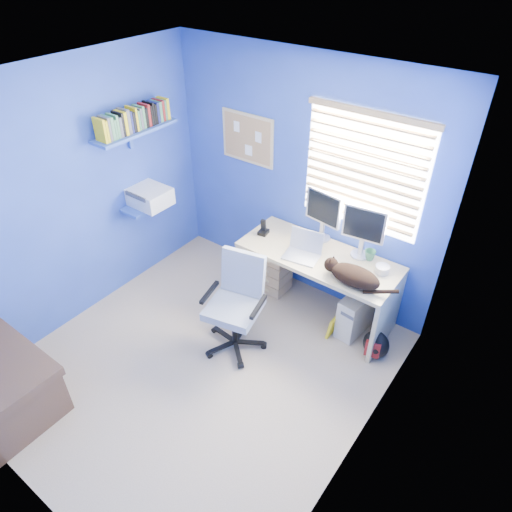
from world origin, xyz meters
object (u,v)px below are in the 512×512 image
Objects in this scene: cat at (355,276)px; office_chair at (236,315)px; laptop at (302,248)px; tower_pc at (356,313)px; desk at (316,284)px.

cat is 0.48× the size of office_chair.
laptop is at bearing 176.63° from cat.
tower_pc is at bearing 93.58° from cat.
laptop is 0.34× the size of office_chair.
cat is 1.15m from office_chair.
desk is at bearing 160.50° from cat.
laptop is 0.87m from tower_pc.
office_chair is (-0.84, -0.64, -0.46)m from cat.
desk reaches higher than tower_pc.
office_chair is at bearing -140.59° from cat.
laptop is 0.59m from cat.
laptop reaches higher than tower_pc.
desk is 1.63× the size of office_chair.
office_chair reaches higher than laptop.
laptop is 0.71× the size of cat.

